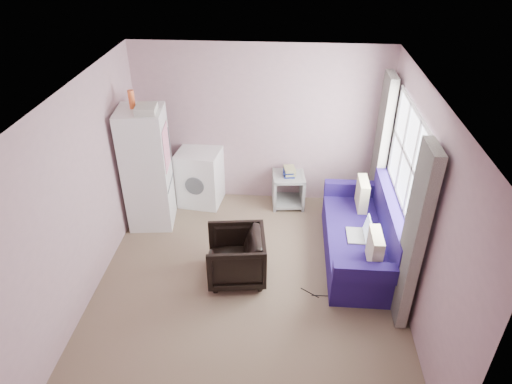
# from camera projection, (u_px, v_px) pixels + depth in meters

# --- Properties ---
(room) EXTENTS (3.84, 4.24, 2.54)m
(room) POSITION_uv_depth(u_px,v_px,m) (249.00, 201.00, 5.14)
(room) COLOR #7B6650
(room) RESTS_ON ground
(armchair) EXTENTS (0.75, 0.79, 0.73)m
(armchair) POSITION_uv_depth(u_px,v_px,m) (236.00, 254.00, 5.72)
(armchair) COLOR black
(armchair) RESTS_ON ground
(fridge) EXTENTS (0.69, 0.68, 2.05)m
(fridge) POSITION_uv_depth(u_px,v_px,m) (147.00, 168.00, 6.48)
(fridge) COLOR white
(fridge) RESTS_ON ground
(washing_machine) EXTENTS (0.71, 0.71, 0.90)m
(washing_machine) POSITION_uv_depth(u_px,v_px,m) (201.00, 175.00, 7.21)
(washing_machine) COLOR white
(washing_machine) RESTS_ON ground
(side_table) EXTENTS (0.53, 0.53, 0.66)m
(side_table) POSITION_uv_depth(u_px,v_px,m) (288.00, 187.00, 7.20)
(side_table) COLOR gray
(side_table) RESTS_ON ground
(sofa) EXTENTS (0.91, 2.00, 0.89)m
(sofa) POSITION_uv_depth(u_px,v_px,m) (366.00, 238.00, 6.06)
(sofa) COLOR navy
(sofa) RESTS_ON ground
(window_dressing) EXTENTS (0.17, 2.62, 2.18)m
(window_dressing) POSITION_uv_depth(u_px,v_px,m) (395.00, 186.00, 5.69)
(window_dressing) COLOR white
(window_dressing) RESTS_ON ground
(floor_cables) EXTENTS (0.40, 0.16, 0.01)m
(floor_cables) POSITION_uv_depth(u_px,v_px,m) (316.00, 294.00, 5.63)
(floor_cables) COLOR black
(floor_cables) RESTS_ON ground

